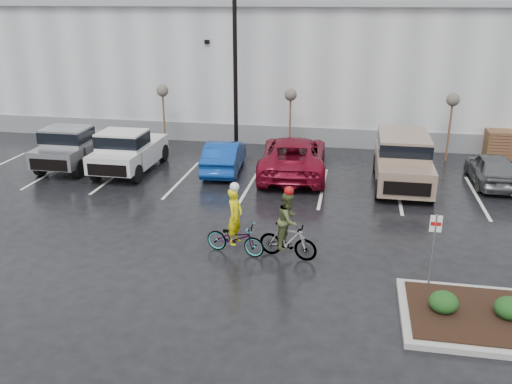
% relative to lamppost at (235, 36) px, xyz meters
% --- Properties ---
extents(ground, '(120.00, 120.00, 0.00)m').
position_rel_lamppost_xyz_m(ground, '(4.00, -12.00, -5.69)').
color(ground, black).
rests_on(ground, ground).
extents(warehouse, '(60.50, 15.50, 7.20)m').
position_rel_lamppost_xyz_m(warehouse, '(4.00, 9.99, -2.04)').
color(warehouse, '#ADB0B2').
rests_on(warehouse, ground).
extents(wooded_ridge, '(80.00, 25.00, 6.00)m').
position_rel_lamppost_xyz_m(wooded_ridge, '(4.00, 33.00, -2.69)').
color(wooded_ridge, '#27421B').
rests_on(wooded_ridge, ground).
extents(lamppost, '(0.50, 1.00, 9.22)m').
position_rel_lamppost_xyz_m(lamppost, '(0.00, 0.00, 0.00)').
color(lamppost, black).
rests_on(lamppost, ground).
extents(sapling_west, '(0.60, 0.60, 3.20)m').
position_rel_lamppost_xyz_m(sapling_west, '(-4.00, 1.00, -2.96)').
color(sapling_west, '#542F21').
rests_on(sapling_west, ground).
extents(sapling_mid, '(0.60, 0.60, 3.20)m').
position_rel_lamppost_xyz_m(sapling_mid, '(2.50, 1.00, -2.96)').
color(sapling_mid, '#542F21').
rests_on(sapling_mid, ground).
extents(sapling_east, '(0.60, 0.60, 3.20)m').
position_rel_lamppost_xyz_m(sapling_east, '(10.00, 1.00, -2.96)').
color(sapling_east, '#542F21').
rests_on(sapling_east, ground).
extents(pallet_stack_a, '(1.20, 1.20, 1.35)m').
position_rel_lamppost_xyz_m(pallet_stack_a, '(12.50, 2.00, -5.01)').
color(pallet_stack_a, '#542F21').
rests_on(pallet_stack_a, ground).
extents(shrub_a, '(0.70, 0.70, 0.52)m').
position_rel_lamppost_xyz_m(shrub_a, '(8.00, -13.00, -5.27)').
color(shrub_a, '#183813').
rests_on(shrub_a, curb_island).
extents(shrub_b, '(0.70, 0.70, 0.52)m').
position_rel_lamppost_xyz_m(shrub_b, '(9.50, -13.00, -5.27)').
color(shrub_b, '#183813').
rests_on(shrub_b, curb_island).
extents(fire_lane_sign, '(0.30, 0.05, 2.20)m').
position_rel_lamppost_xyz_m(fire_lane_sign, '(7.80, -11.80, -4.28)').
color(fire_lane_sign, gray).
rests_on(fire_lane_sign, ground).
extents(pickup_silver, '(2.10, 5.20, 1.96)m').
position_rel_lamppost_xyz_m(pickup_silver, '(-6.84, -2.77, -4.71)').
color(pickup_silver, '#929298').
rests_on(pickup_silver, ground).
extents(pickup_white, '(2.10, 5.20, 1.96)m').
position_rel_lamppost_xyz_m(pickup_white, '(-4.11, -3.02, -4.71)').
color(pickup_white, silver).
rests_on(pickup_white, ground).
extents(car_blue, '(1.83, 4.33, 1.39)m').
position_rel_lamppost_xyz_m(car_blue, '(0.01, -2.53, -4.99)').
color(car_blue, '#0D3893').
rests_on(car_blue, ground).
extents(car_red, '(3.16, 6.15, 1.66)m').
position_rel_lamppost_xyz_m(car_red, '(3.08, -2.39, -4.86)').
color(car_red, maroon).
rests_on(car_red, ground).
extents(suv_tan, '(2.20, 5.10, 2.06)m').
position_rel_lamppost_xyz_m(suv_tan, '(7.66, -3.17, -4.66)').
color(suv_tan, '#8B715E').
rests_on(suv_tan, ground).
extents(car_grey, '(1.65, 3.96, 1.34)m').
position_rel_lamppost_xyz_m(car_grey, '(11.31, -2.28, -5.01)').
color(car_grey, '#5B5E60').
rests_on(car_grey, ground).
extents(cyclist_hivis, '(1.98, 1.04, 2.28)m').
position_rel_lamppost_xyz_m(cyclist_hivis, '(2.29, -10.50, -4.98)').
color(cyclist_hivis, '#3F3F44').
rests_on(cyclist_hivis, ground).
extents(cyclist_olive, '(1.80, 0.91, 2.26)m').
position_rel_lamppost_xyz_m(cyclist_olive, '(3.89, -10.50, -4.86)').
color(cyclist_olive, '#3F3F44').
rests_on(cyclist_olive, ground).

